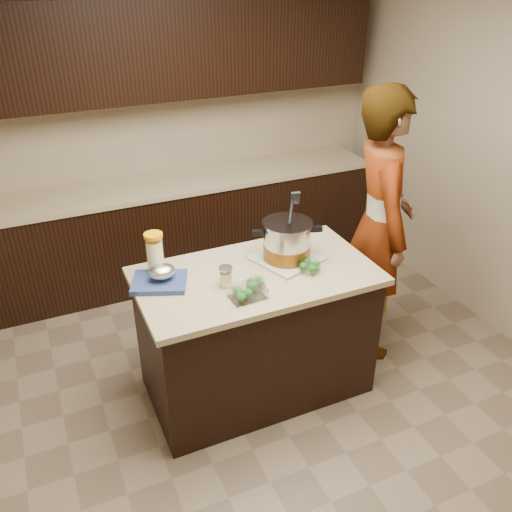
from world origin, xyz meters
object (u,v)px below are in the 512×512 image
at_px(stock_pot, 287,243).
at_px(person, 379,227).
at_px(lemonade_pitcher, 155,256).
at_px(island, 256,332).

distance_m(stock_pot, person, 0.74).
relative_size(stock_pot, lemonade_pitcher, 1.65).
xyz_separation_m(stock_pot, person, (0.74, 0.05, -0.06)).
height_order(island, stock_pot, stock_pot).
xyz_separation_m(lemonade_pitcher, person, (1.53, -0.12, -0.06)).
xyz_separation_m(island, lemonade_pitcher, (-0.55, 0.24, 0.57)).
bearing_deg(stock_pot, island, -147.86).
bearing_deg(stock_pot, person, 20.14).
xyz_separation_m(island, stock_pot, (0.24, 0.07, 0.57)).
distance_m(island, stock_pot, 0.62).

